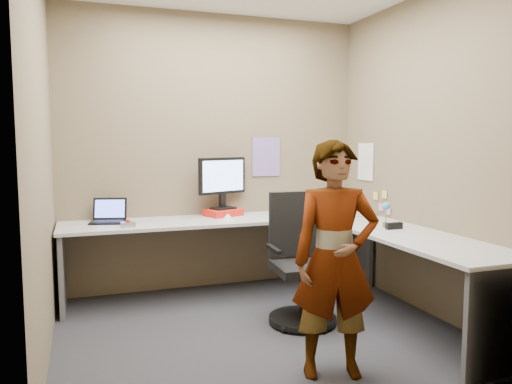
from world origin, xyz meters
name	(u,v)px	position (x,y,z in m)	size (l,w,h in m)	color
ground	(257,329)	(0.00, 0.00, 0.00)	(3.00, 3.00, 0.00)	#27262B
wall_back	(214,152)	(0.00, 1.30, 1.35)	(3.00, 3.00, 0.00)	brown
wall_right	(424,154)	(1.50, 0.00, 1.35)	(2.70, 2.70, 0.00)	brown
wall_left	(41,158)	(-1.50, 0.00, 1.35)	(2.70, 2.70, 0.00)	brown
desk	(290,242)	(0.44, 0.39, 0.59)	(2.98, 2.58, 0.73)	#B2B2B2
paper_ream	(223,212)	(0.04, 1.14, 0.76)	(0.33, 0.24, 0.07)	red
monitor	(222,179)	(0.04, 1.16, 1.09)	(0.51, 0.24, 0.50)	black
laptop	(109,216)	(-1.04, 1.10, 0.78)	(0.35, 0.32, 0.21)	black
trackball_mouse	(128,224)	(-0.90, 0.77, 0.76)	(0.12, 0.08, 0.07)	#B7B7BC
origami	(228,217)	(0.02, 0.89, 0.76)	(0.10, 0.10, 0.06)	white
stapler	(394,226)	(1.19, -0.05, 0.76)	(0.15, 0.04, 0.06)	black
flower	(386,211)	(1.18, 0.05, 0.87)	(0.07, 0.07, 0.22)	brown
calendar_purple	(266,157)	(0.55, 1.29, 1.30)	(0.30, 0.01, 0.40)	#846BB7
calendar_white	(366,162)	(1.49, 0.90, 1.25)	(0.01, 0.28, 0.38)	white
sticky_note_a	(384,194)	(1.49, 0.55, 0.95)	(0.01, 0.07, 0.07)	#F2E059
sticky_note_b	(381,207)	(1.49, 0.60, 0.82)	(0.01, 0.07, 0.07)	pink
sticky_note_c	(388,211)	(1.49, 0.48, 0.80)	(0.01, 0.07, 0.07)	pink
sticky_note_d	(376,196)	(1.49, 0.70, 0.92)	(0.01, 0.07, 0.07)	#F2E059
office_chair	(300,270)	(0.39, 0.06, 0.42)	(0.54, 0.54, 1.03)	black
person	(335,259)	(0.21, -0.86, 0.73)	(0.54, 0.35, 1.47)	#999399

